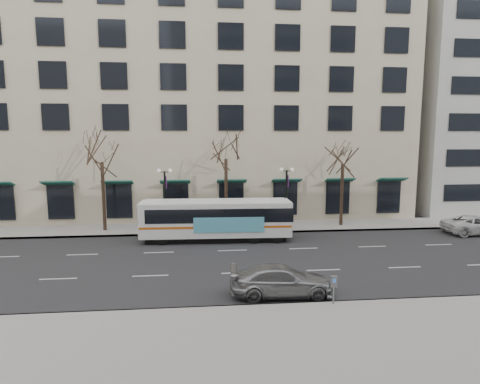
{
  "coord_description": "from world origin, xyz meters",
  "views": [
    {
      "loc": [
        -2.11,
        -24.36,
        7.76
      ],
      "look_at": [
        0.57,
        2.72,
        4.0
      ],
      "focal_mm": 30.0,
      "sensor_mm": 36.0,
      "label": 1
    }
  ],
  "objects": [
    {
      "name": "tree_far_left",
      "position": [
        -10.0,
        8.8,
        6.7
      ],
      "size": [
        3.6,
        3.6,
        8.34
      ],
      "color": "black",
      "rests_on": "ground"
    },
    {
      "name": "ground",
      "position": [
        0.0,
        0.0,
        0.0
      ],
      "size": [
        160.0,
        160.0,
        0.0
      ],
      "primitive_type": "plane",
      "color": "black",
      "rests_on": "ground"
    },
    {
      "name": "silver_car",
      "position": [
        1.78,
        -5.71,
        0.74
      ],
      "size": [
        5.15,
        2.22,
        1.48
      ],
      "primitive_type": "imported",
      "rotation": [
        0.0,
        0.0,
        1.54
      ],
      "color": "#939499",
      "rests_on": "ground"
    },
    {
      "name": "lamp_post_left",
      "position": [
        -4.99,
        8.2,
        2.94
      ],
      "size": [
        1.22,
        0.45,
        5.21
      ],
      "color": "black",
      "rests_on": "ground"
    },
    {
      "name": "tree_far_mid",
      "position": [
        0.0,
        8.8,
        6.91
      ],
      "size": [
        3.6,
        3.6,
        8.55
      ],
      "color": "black",
      "rests_on": "ground"
    },
    {
      "name": "pay_station",
      "position": [
        3.89,
        -7.33,
        1.1
      ],
      "size": [
        0.3,
        0.22,
        1.31
      ],
      "rotation": [
        0.0,
        0.0,
        -0.13
      ],
      "color": "slate",
      "rests_on": "sidewalk_near"
    },
    {
      "name": "sidewalk_far",
      "position": [
        5.0,
        9.0,
        0.07
      ],
      "size": [
        80.0,
        4.0,
        0.15
      ],
      "primitive_type": "cube",
      "color": "gray",
      "rests_on": "ground"
    },
    {
      "name": "lamp_post_right",
      "position": [
        5.01,
        8.2,
        2.94
      ],
      "size": [
        1.22,
        0.45,
        5.21
      ],
      "color": "black",
      "rests_on": "ground"
    },
    {
      "name": "city_bus",
      "position": [
        -0.92,
        5.17,
        1.66
      ],
      "size": [
        11.3,
        2.82,
        3.04
      ],
      "rotation": [
        0.0,
        0.0,
        -0.03
      ],
      "color": "white",
      "rests_on": "ground"
    },
    {
      "name": "building_hotel",
      "position": [
        -2.0,
        21.0,
        12.0
      ],
      "size": [
        40.0,
        20.0,
        24.0
      ],
      "primitive_type": "cube",
      "color": "tan",
      "rests_on": "ground"
    },
    {
      "name": "white_pickup",
      "position": [
        19.96,
        5.11,
        0.74
      ],
      "size": [
        5.32,
        2.47,
        1.48
      ],
      "primitive_type": "imported",
      "rotation": [
        0.0,
        0.0,
        1.58
      ],
      "color": "silver",
      "rests_on": "ground"
    },
    {
      "name": "tree_far_right",
      "position": [
        10.0,
        8.8,
        6.42
      ],
      "size": [
        3.6,
        3.6,
        8.06
      ],
      "color": "black",
      "rests_on": "ground"
    }
  ]
}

